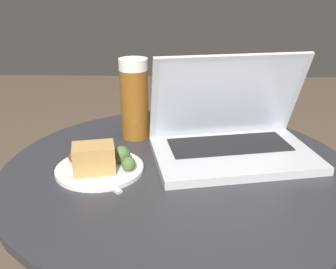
% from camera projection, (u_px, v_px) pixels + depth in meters
% --- Properties ---
extents(table, '(0.75, 0.75, 0.53)m').
position_uv_depth(table, '(178.00, 216.00, 0.89)').
color(table, '#9E9EA3').
rests_on(table, ground_plane).
extents(laptop, '(0.39, 0.30, 0.23)m').
position_uv_depth(laptop, '(230.00, 135.00, 0.88)').
color(laptop, silver).
rests_on(laptop, table).
extents(beer_glass, '(0.07, 0.07, 0.20)m').
position_uv_depth(beer_glass, '(134.00, 99.00, 0.96)').
color(beer_glass, brown).
rests_on(beer_glass, table).
extents(snack_plate, '(0.18, 0.18, 0.07)m').
position_uv_depth(snack_plate, '(98.00, 162.00, 0.81)').
color(snack_plate, white).
rests_on(snack_plate, table).
extents(fork, '(0.14, 0.14, 0.00)m').
position_uv_depth(fork, '(90.00, 173.00, 0.81)').
color(fork, silver).
rests_on(fork, table).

